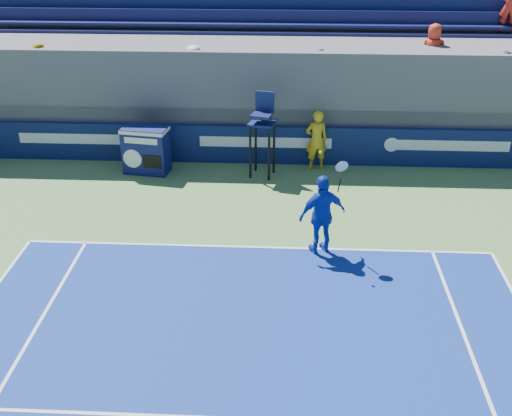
# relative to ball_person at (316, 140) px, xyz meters

# --- Properties ---
(ball_person) EXTENTS (0.73, 0.55, 1.81)m
(ball_person) POSITION_rel_ball_person_xyz_m (0.00, 0.00, 0.00)
(ball_person) COLOR gold
(ball_person) RESTS_ON apron
(back_hoarding) EXTENTS (20.40, 0.21, 1.20)m
(back_hoarding) POSITION_rel_ball_person_xyz_m (-1.53, 0.35, -0.32)
(back_hoarding) COLOR #0C1847
(back_hoarding) RESTS_ON ground
(match_clock) EXTENTS (1.41, 0.91, 1.40)m
(match_clock) POSITION_rel_ball_person_xyz_m (-5.02, -0.54, -0.18)
(match_clock) COLOR #101551
(match_clock) RESTS_ON ground
(umpire_chair) EXTENTS (0.84, 0.84, 2.48)m
(umpire_chair) POSITION_rel_ball_person_xyz_m (-1.58, -0.58, 0.61)
(umpire_chair) COLOR black
(umpire_chair) RESTS_ON ground
(tennis_player) EXTENTS (1.22, 0.87, 2.57)m
(tennis_player) POSITION_rel_ball_person_xyz_m (-0.03, -4.97, 0.06)
(tennis_player) COLOR #1633B3
(tennis_player) RESTS_ON apron
(stadium_seating) EXTENTS (21.00, 4.05, 5.10)m
(stadium_seating) POSITION_rel_ball_person_xyz_m (-1.52, 2.39, 0.92)
(stadium_seating) COLOR #525257
(stadium_seating) RESTS_ON ground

